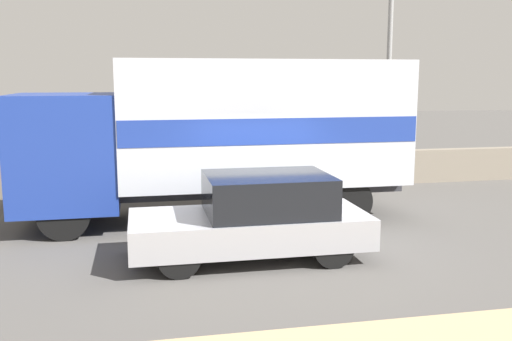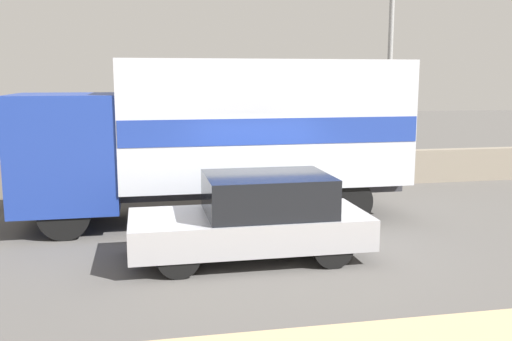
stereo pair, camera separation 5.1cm
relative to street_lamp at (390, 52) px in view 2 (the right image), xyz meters
name	(u,v)px [view 2 (the right image)]	position (x,y,z in m)	size (l,w,h in m)	color
ground_plane	(272,256)	(-4.58, -5.33, -3.91)	(80.00, 80.00, 0.00)	#514F4C
stone_wall_backdrop	(224,173)	(-4.58, 0.90, -3.41)	(60.00, 0.35, 1.01)	gray
street_lamp	(390,52)	(0.00, 0.00, 0.00)	(0.56, 0.28, 6.73)	gray
box_truck	(227,131)	(-4.97, -2.45, -1.89)	(8.52, 2.52, 3.59)	navy
car_hatchback	(255,217)	(-4.89, -5.38, -3.16)	(4.22, 1.83, 1.51)	#9E9EA3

